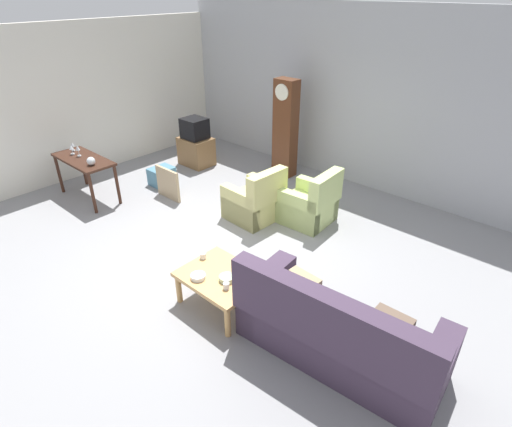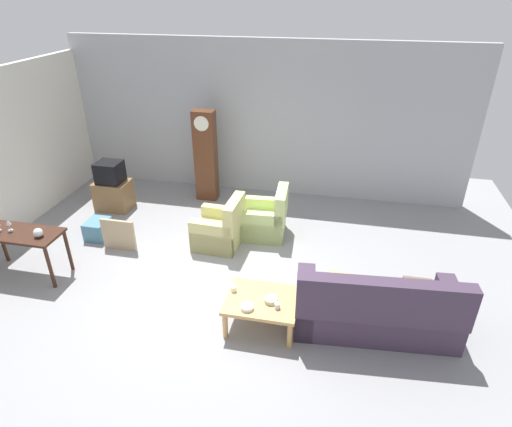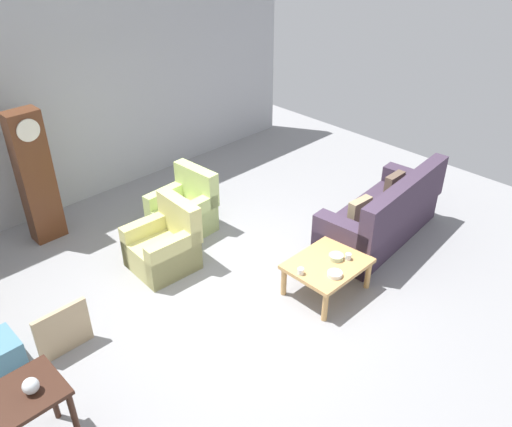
{
  "view_description": "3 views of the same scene",
  "coord_description": "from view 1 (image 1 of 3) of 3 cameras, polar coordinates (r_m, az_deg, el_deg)",
  "views": [
    {
      "loc": [
        3.7,
        -3.29,
        3.45
      ],
      "look_at": [
        0.47,
        0.3,
        0.74
      ],
      "focal_mm": 28.81,
      "sensor_mm": 36.0,
      "label": 1
    },
    {
      "loc": [
        1.64,
        -5.01,
        4.13
      ],
      "look_at": [
        0.41,
        0.79,
        0.9
      ],
      "focal_mm": 29.89,
      "sensor_mm": 36.0,
      "label": 2
    },
    {
      "loc": [
        -3.39,
        -3.72,
        4.27
      ],
      "look_at": [
        0.57,
        0.31,
        0.8
      ],
      "focal_mm": 36.74,
      "sensor_mm": 36.0,
      "label": 3
    }
  ],
  "objects": [
    {
      "name": "ground_plane",
      "position": [
        6.03,
        -5.23,
        -5.67
      ],
      "size": [
        10.4,
        10.4,
        0.0
      ],
      "primitive_type": "plane",
      "color": "gray"
    },
    {
      "name": "garage_door_wall",
      "position": [
        8.03,
        13.92,
        15.22
      ],
      "size": [
        8.4,
        0.16,
        3.2
      ],
      "primitive_type": "cube",
      "color": "#ADAFB5",
      "rests_on": "ground_plane"
    },
    {
      "name": "pegboard_wall_left",
      "position": [
        8.95,
        -23.06,
        14.12
      ],
      "size": [
        0.12,
        6.4,
        2.88
      ],
      "primitive_type": "cube",
      "color": "silver",
      "rests_on": "ground_plane"
    },
    {
      "name": "couch_floral",
      "position": [
        4.4,
        11.23,
        -16.05
      ],
      "size": [
        2.17,
        1.06,
        1.04
      ],
      "color": "#423347",
      "rests_on": "ground_plane"
    },
    {
      "name": "armchair_olive_near",
      "position": [
        6.75,
        -0.12,
        1.58
      ],
      "size": [
        0.83,
        0.8,
        0.92
      ],
      "color": "#CCC67A",
      "rests_on": "ground_plane"
    },
    {
      "name": "armchair_olive_far",
      "position": [
        6.71,
        7.47,
        1.17
      ],
      "size": [
        0.83,
        0.8,
        0.92
      ],
      "color": "#C1D680",
      "rests_on": "ground_plane"
    },
    {
      "name": "coffee_table_wood",
      "position": [
        4.96,
        -4.81,
        -9.05
      ],
      "size": [
        0.96,
        0.76,
        0.44
      ],
      "color": "tan",
      "rests_on": "ground_plane"
    },
    {
      "name": "console_table_dark",
      "position": [
        7.91,
        -22.76,
        6.33
      ],
      "size": [
        1.3,
        0.56,
        0.77
      ],
      "color": "#381E14",
      "rests_on": "ground_plane"
    },
    {
      "name": "grandfather_clock",
      "position": [
        8.22,
        4.1,
        11.65
      ],
      "size": [
        0.44,
        0.3,
        1.91
      ],
      "color": "#562D19",
      "rests_on": "ground_plane"
    },
    {
      "name": "tv_stand_cabinet",
      "position": [
        9.01,
        -8.29,
        8.55
      ],
      "size": [
        0.68,
        0.52,
        0.59
      ],
      "primitive_type": "cube",
      "color": "brown",
      "rests_on": "ground_plane"
    },
    {
      "name": "tv_crt",
      "position": [
        8.84,
        -8.52,
        11.62
      ],
      "size": [
        0.48,
        0.44,
        0.42
      ],
      "primitive_type": "cube",
      "color": "black",
      "rests_on": "tv_stand_cabinet"
    },
    {
      "name": "framed_picture_leaning",
      "position": [
        7.6,
        -12.14,
        4.08
      ],
      "size": [
        0.6,
        0.05,
        0.57
      ],
      "primitive_type": "cube",
      "color": "tan",
      "rests_on": "ground_plane"
    },
    {
      "name": "storage_box_blue",
      "position": [
        8.24,
        -12.93,
        5.1
      ],
      "size": [
        0.37,
        0.45,
        0.34
      ],
      "primitive_type": "cube",
      "color": "teal",
      "rests_on": "ground_plane"
    },
    {
      "name": "glass_dome_cloche",
      "position": [
        7.48,
        -21.94,
        6.77
      ],
      "size": [
        0.14,
        0.14,
        0.14
      ],
      "primitive_type": "sphere",
      "color": "silver",
      "rests_on": "console_table_dark"
    },
    {
      "name": "cup_white_porcelain",
      "position": [
        5.19,
        -7.36,
        -5.83
      ],
      "size": [
        0.08,
        0.08,
        0.08
      ],
      "primitive_type": "cylinder",
      "color": "white",
      "rests_on": "coffee_table_wood"
    },
    {
      "name": "cup_blue_rimmed",
      "position": [
        4.69,
        -4.16,
        -9.98
      ],
      "size": [
        0.07,
        0.07,
        0.08
      ],
      "primitive_type": "cylinder",
      "color": "silver",
      "rests_on": "coffee_table_wood"
    },
    {
      "name": "bowl_white_stacked",
      "position": [
        4.88,
        -8.04,
        -8.65
      ],
      "size": [
        0.17,
        0.17,
        0.05
      ],
      "primitive_type": "cylinder",
      "color": "white",
      "rests_on": "coffee_table_wood"
    },
    {
      "name": "bowl_shallow_green",
      "position": [
        4.81,
        -4.08,
        -8.95
      ],
      "size": [
        0.18,
        0.18,
        0.06
      ],
      "primitive_type": "cylinder",
      "color": "#B2C69E",
      "rests_on": "coffee_table_wood"
    },
    {
      "name": "wine_glass_tall",
      "position": [
        8.26,
        -24.12,
        8.64
      ],
      "size": [
        0.06,
        0.06,
        0.17
      ],
      "color": "silver",
      "rests_on": "console_table_dark"
    },
    {
      "name": "wine_glass_mid",
      "position": [
        8.09,
        -24.25,
        8.26
      ],
      "size": [
        0.08,
        0.08,
        0.18
      ],
      "color": "silver",
      "rests_on": "console_table_dark"
    },
    {
      "name": "wine_glass_short",
      "position": [
        7.94,
        -23.5,
        8.22
      ],
      "size": [
        0.07,
        0.07,
        0.21
      ],
      "color": "silver",
      "rests_on": "console_table_dark"
    }
  ]
}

